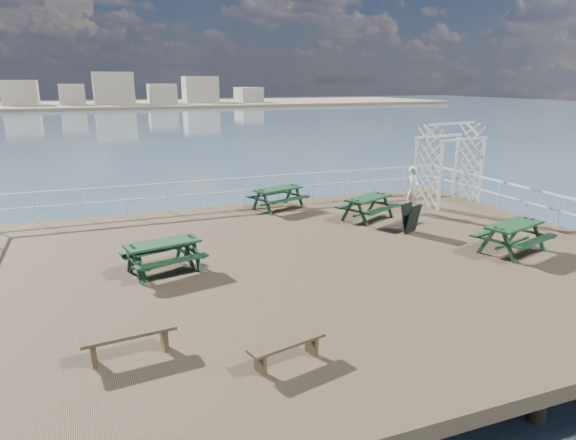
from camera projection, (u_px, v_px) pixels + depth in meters
The scene contains 13 objects.
ground at pixel (316, 264), 14.10m from camera, with size 18.00×14.00×0.30m, color brown.
sea_backdrop at pixel (155, 100), 139.11m from camera, with size 300.00×300.00×9.20m.
railing at pixel (280, 208), 16.12m from camera, with size 17.77×13.76×1.10m.
picnic_table_a at pixel (161, 253), 13.04m from camera, with size 1.91×1.73×0.77m.
picnic_table_b at pixel (278, 194), 19.41m from camera, with size 2.28×2.05×0.92m.
picnic_table_c at pixel (368, 203), 17.96m from camera, with size 2.33×2.15×0.91m.
picnic_table_d at pixel (163, 250), 13.01m from camera, with size 2.12×1.84×0.90m.
picnic_table_e at pixel (514, 232), 14.49m from camera, with size 2.32×2.07×0.95m.
flat_bench_near at pixel (129, 338), 9.04m from camera, with size 1.66×0.55×0.47m.
flat_bench_far at pixel (287, 347), 8.82m from camera, with size 1.48×0.67×0.41m.
trellis_arbor at pixel (449, 168), 20.12m from camera, with size 2.76×1.80×3.17m.
sandwich_board at pixel (411, 219), 16.39m from camera, with size 0.70×0.62×0.95m.
person at pixel (413, 190), 18.89m from camera, with size 0.62×0.41×1.70m, color white.
Camera 1 is at (-5.53, -12.11, 4.74)m, focal length 32.00 mm.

